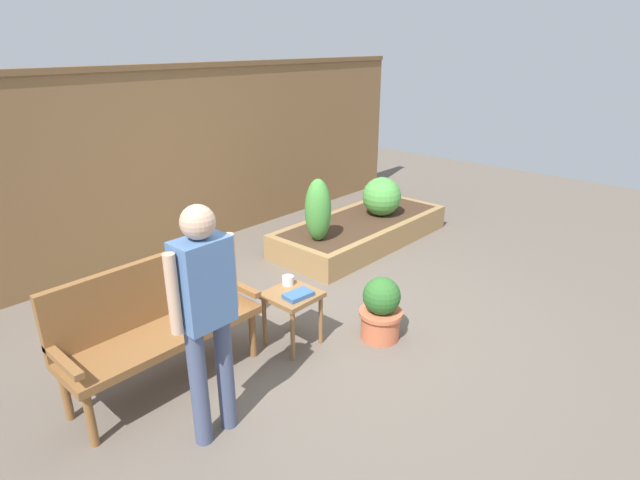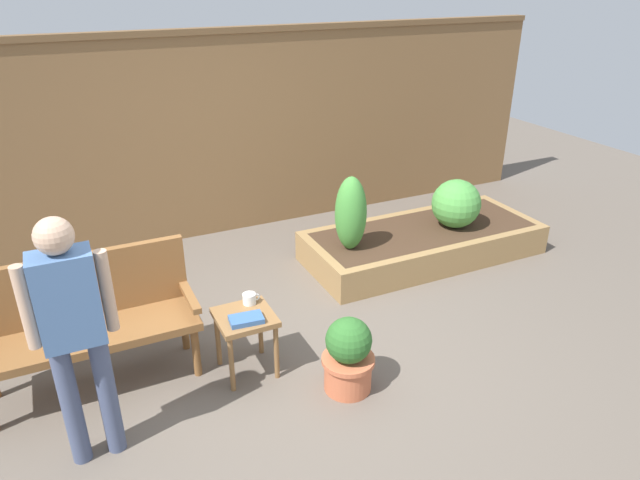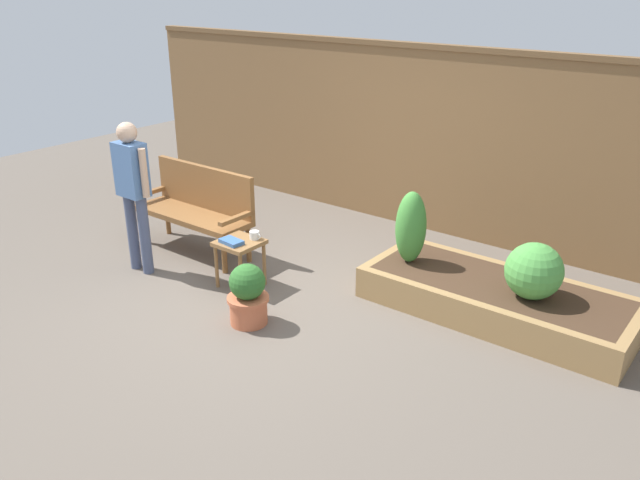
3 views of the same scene
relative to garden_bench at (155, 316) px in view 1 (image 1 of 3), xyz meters
name	(u,v)px [view 1 (image 1 of 3)]	position (x,y,z in m)	size (l,w,h in m)	color
ground_plane	(328,329)	(1.37, -0.46, -0.54)	(14.00, 14.00, 0.00)	#60564C
fence_back	(156,164)	(1.37, 2.14, 0.55)	(8.40, 0.14, 2.16)	brown
garden_bench	(155,316)	(0.00, 0.00, 0.00)	(1.44, 0.48, 0.94)	brown
side_table	(292,302)	(1.00, -0.39, -0.15)	(0.40, 0.40, 0.48)	olive
cup_on_table	(288,280)	(1.09, -0.26, -0.03)	(0.13, 0.10, 0.08)	white
book_on_table	(298,295)	(0.99, -0.48, -0.05)	(0.23, 0.14, 0.04)	#38609E
potted_boxwood	(381,309)	(1.57, -0.88, -0.27)	(0.37, 0.37, 0.56)	#C66642
raised_planter_bed	(361,231)	(3.23, 0.62, -0.39)	(2.40, 1.00, 0.30)	#997547
shrub_near_bench	(318,210)	(2.35, 0.56, 0.11)	(0.29, 0.29, 0.71)	brown
shrub_far_corner	(382,196)	(3.55, 0.56, 0.00)	(0.49, 0.49, 0.49)	brown
person_by_bench	(206,306)	(-0.07, -0.76, 0.39)	(0.47, 0.20, 1.56)	#475170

